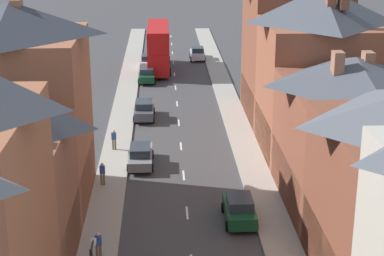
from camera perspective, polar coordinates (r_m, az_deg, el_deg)
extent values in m
cube|color=#A8A399|center=(53.17, -6.56, -0.90)|extent=(2.20, 104.00, 0.14)
cube|color=#A8A399|center=(53.44, 4.42, -0.72)|extent=(2.20, 104.00, 0.14)
cube|color=silver|center=(40.17, -0.44, -7.55)|extent=(0.14, 1.80, 0.01)
cube|color=silver|center=(45.62, -0.75, -4.23)|extent=(0.14, 1.80, 0.01)
cube|color=silver|center=(51.20, -0.99, -1.62)|extent=(0.14, 1.80, 0.01)
cube|color=silver|center=(56.87, -1.18, 0.46)|extent=(0.14, 1.80, 0.01)
cube|color=silver|center=(62.60, -1.34, 2.17)|extent=(0.14, 1.80, 0.01)
cube|color=silver|center=(68.37, -1.47, 3.59)|extent=(0.14, 1.80, 0.01)
cube|color=silver|center=(74.18, -1.58, 4.79)|extent=(0.14, 1.80, 0.01)
cube|color=silver|center=(80.02, -1.67, 5.82)|extent=(0.14, 1.80, 0.01)
cube|color=silver|center=(85.88, -1.76, 6.70)|extent=(0.14, 1.80, 0.01)
cube|color=silver|center=(91.76, -1.83, 7.48)|extent=(0.14, 1.80, 0.01)
cube|color=silver|center=(97.65, -1.89, 8.15)|extent=(0.14, 1.80, 0.01)
cube|color=black|center=(34.34, -10.67, -9.73)|extent=(0.12, 6.80, 3.20)
cube|color=#A36042|center=(40.78, -15.04, 0.47)|extent=(8.00, 8.52, 10.93)
cube|color=navy|center=(41.46, -9.26, -4.52)|extent=(0.12, 7.83, 3.20)
pyramid|color=#383D47|center=(39.33, -15.83, 9.41)|extent=(8.00, 8.52, 1.92)
cube|color=#99664C|center=(39.22, -15.32, 10.20)|extent=(0.60, 0.90, 1.05)
cube|color=brown|center=(41.18, 13.82, -1.56)|extent=(8.00, 10.10, 7.80)
cube|color=olive|center=(41.09, 8.28, -4.69)|extent=(0.12, 9.29, 3.20)
pyramid|color=#474C56|center=(39.83, 14.35, 4.90)|extent=(8.00, 10.10, 1.75)
cube|color=#99664C|center=(38.47, 12.82, 5.62)|extent=(0.60, 0.90, 1.40)
cube|color=#99664C|center=(40.03, 15.36, 5.74)|extent=(0.60, 0.90, 1.16)
cube|color=#935138|center=(49.43, 10.97, 3.40)|extent=(8.00, 8.56, 10.06)
cube|color=navy|center=(49.66, 6.30, -0.44)|extent=(0.12, 7.88, 3.20)
pyramid|color=#474C56|center=(48.19, 11.43, 10.67)|extent=(8.00, 8.56, 2.60)
cube|color=brown|center=(46.17, 13.32, 10.82)|extent=(0.60, 0.90, 0.97)
cube|color=brown|center=(57.83, 8.96, 6.40)|extent=(8.00, 9.48, 11.40)
cube|color=maroon|center=(58.17, 4.95, 2.46)|extent=(0.12, 8.72, 3.20)
cube|color=red|center=(75.81, -2.99, 6.35)|extent=(2.44, 10.80, 2.50)
cube|color=red|center=(75.34, -3.02, 8.14)|extent=(2.44, 10.58, 2.30)
cube|color=red|center=(75.13, -3.04, 9.04)|extent=(2.39, 10.37, 0.10)
cube|color=#28333D|center=(81.01, -2.99, 7.29)|extent=(2.20, 0.10, 1.20)
cube|color=#28333D|center=(80.59, -3.02, 8.90)|extent=(2.20, 0.10, 1.10)
cube|color=#28333D|center=(75.77, -3.90, 6.52)|extent=(0.06, 9.18, 0.90)
cube|color=#28333D|center=(75.34, -3.94, 8.20)|extent=(0.06, 9.18, 0.90)
cube|color=yellow|center=(80.46, -3.03, 9.46)|extent=(1.34, 0.08, 0.32)
cylinder|color=black|center=(79.34, -3.86, 6.04)|extent=(0.30, 1.00, 1.00)
cylinder|color=black|center=(79.33, -2.09, 6.07)|extent=(0.30, 1.00, 1.00)
cylinder|color=black|center=(73.19, -3.94, 4.96)|extent=(0.30, 1.00, 1.00)
cylinder|color=black|center=(73.18, -2.02, 5.00)|extent=(0.30, 1.00, 1.00)
cube|color=silver|center=(81.64, 0.49, 6.56)|extent=(1.70, 3.99, 0.72)
cube|color=#28333D|center=(81.31, 0.50, 6.99)|extent=(1.46, 2.00, 0.60)
cylinder|color=black|center=(82.89, -0.15, 6.49)|extent=(0.20, 0.62, 0.62)
cylinder|color=black|center=(82.98, 1.03, 6.50)|extent=(0.20, 0.62, 0.62)
cylinder|color=black|center=(80.47, -0.07, 6.12)|extent=(0.20, 0.62, 0.62)
cylinder|color=black|center=(80.57, 1.14, 6.13)|extent=(0.20, 0.62, 0.62)
cube|color=#144728|center=(71.06, -4.04, 4.68)|extent=(1.70, 4.58, 0.70)
cube|color=#28333D|center=(70.69, -4.05, 5.15)|extent=(1.46, 2.29, 0.60)
cylinder|color=black|center=(72.55, -4.68, 4.67)|extent=(0.20, 0.62, 0.62)
cylinder|color=black|center=(72.51, -3.34, 4.69)|extent=(0.20, 0.62, 0.62)
cylinder|color=black|center=(69.80, -4.75, 4.11)|extent=(0.20, 0.62, 0.62)
cylinder|color=black|center=(69.76, -3.35, 4.13)|extent=(0.20, 0.62, 0.62)
cube|color=gray|center=(47.39, -4.60, -2.57)|extent=(1.70, 4.49, 0.66)
cube|color=#28333D|center=(46.95, -4.62, -1.95)|extent=(1.46, 2.24, 0.60)
cylinder|color=black|center=(48.84, -5.54, -2.36)|extent=(0.20, 0.62, 0.62)
cylinder|color=black|center=(48.78, -3.54, -2.33)|extent=(0.20, 0.62, 0.62)
cylinder|color=black|center=(46.26, -5.69, -3.59)|extent=(0.20, 0.62, 0.62)
cylinder|color=black|center=(46.19, -3.58, -3.56)|extent=(0.20, 0.62, 0.62)
cube|color=silver|center=(77.36, -3.95, 5.83)|extent=(1.70, 4.00, 0.71)
cube|color=#28333D|center=(77.02, -3.96, 6.28)|extent=(1.46, 2.00, 0.60)
cylinder|color=black|center=(78.67, -4.55, 5.77)|extent=(0.20, 0.62, 0.62)
cylinder|color=black|center=(78.63, -3.30, 5.79)|extent=(0.20, 0.62, 0.62)
cylinder|color=black|center=(76.26, -4.60, 5.36)|extent=(0.20, 0.62, 0.62)
cylinder|color=black|center=(76.22, -3.32, 5.38)|extent=(0.20, 0.62, 0.62)
cube|color=#144728|center=(39.00, 4.22, -7.33)|extent=(1.70, 4.05, 0.76)
cube|color=#28333D|center=(38.53, 4.28, -6.55)|extent=(1.46, 2.03, 0.60)
cylinder|color=black|center=(40.20, 2.79, -7.07)|extent=(0.20, 0.62, 0.62)
cylinder|color=black|center=(40.39, 5.21, -6.99)|extent=(0.20, 0.62, 0.62)
cylinder|color=black|center=(37.97, 3.15, -8.70)|extent=(0.20, 0.62, 0.62)
cylinder|color=black|center=(38.17, 5.72, -8.62)|extent=(0.20, 0.62, 0.62)
cube|color=#4C515B|center=(58.08, -4.29, 1.52)|extent=(1.70, 4.28, 0.77)
cube|color=#28333D|center=(57.68, -4.31, 2.11)|extent=(1.46, 2.14, 0.60)
cylinder|color=black|center=(59.49, -5.07, 1.53)|extent=(0.20, 0.62, 0.62)
cylinder|color=black|center=(59.45, -3.43, 1.55)|extent=(0.20, 0.62, 0.62)
cylinder|color=black|center=(56.96, -5.16, 0.74)|extent=(0.20, 0.62, 0.62)
cylinder|color=black|center=(56.92, -3.45, 0.77)|extent=(0.20, 0.62, 0.62)
cylinder|color=brown|center=(35.11, -8.44, -10.86)|extent=(0.14, 0.14, 0.84)
cylinder|color=brown|center=(35.09, -8.14, -10.86)|extent=(0.14, 0.14, 0.84)
cube|color=#2D4C9E|center=(34.76, -8.34, -9.87)|extent=(0.36, 0.22, 0.54)
sphere|color=beige|center=(34.58, -8.37, -9.30)|extent=(0.22, 0.22, 0.22)
cylinder|color=brown|center=(44.01, -8.06, -4.52)|extent=(0.14, 0.14, 0.84)
cylinder|color=brown|center=(43.99, -7.82, -4.52)|extent=(0.14, 0.14, 0.84)
cube|color=#2D4C9E|center=(43.74, -7.98, -3.69)|extent=(0.36, 0.22, 0.54)
sphere|color=beige|center=(43.59, -8.00, -3.22)|extent=(0.22, 0.22, 0.22)
cylinder|color=brown|center=(50.36, -7.04, -1.45)|extent=(0.14, 0.14, 0.84)
cylinder|color=brown|center=(50.34, -6.84, -1.45)|extent=(0.14, 0.14, 0.84)
cube|color=#2D4C9E|center=(50.12, -6.97, -0.71)|extent=(0.36, 0.22, 0.54)
sphere|color=beige|center=(49.99, -6.99, -0.29)|extent=(0.22, 0.22, 0.22)
cylinder|color=black|center=(25.66, -8.87, -10.32)|extent=(0.08, 0.90, 0.08)
cube|color=beige|center=(26.09, -8.76, -10.00)|extent=(0.20, 0.32, 0.20)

